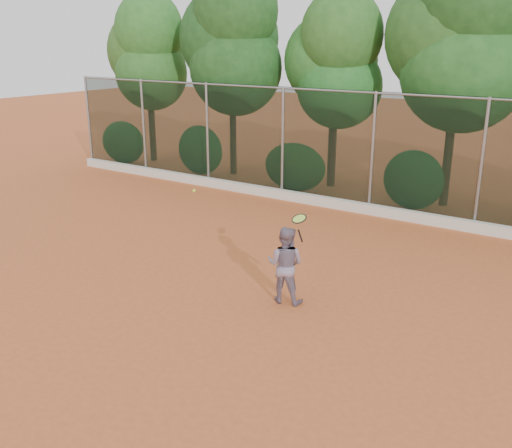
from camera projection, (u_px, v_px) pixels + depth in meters
The scene contains 7 objects.
ground at pixel (228, 297), 11.30m from camera, with size 80.00×80.00×0.00m, color #C9602F.
concrete_curb at pixel (366, 209), 16.65m from camera, with size 24.00×0.20×0.30m, color silver.
tennis_player at pixel (285, 265), 10.89m from camera, with size 0.74×0.58×1.52m, color gray.
chainlink_fence at pixel (372, 150), 16.27m from camera, with size 24.09×0.09×3.50m.
foliage_backdrop at pixel (386, 55), 17.34m from camera, with size 23.70×3.63×7.55m.
tennis_racket at pixel (299, 221), 10.45m from camera, with size 0.34×0.33×0.56m.
tennis_ball_in_flight at pixel (194, 191), 11.73m from camera, with size 0.07×0.07×0.07m.
Camera 1 is at (6.18, -8.26, 4.87)m, focal length 40.00 mm.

